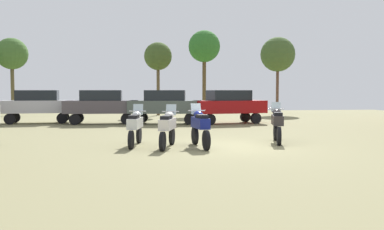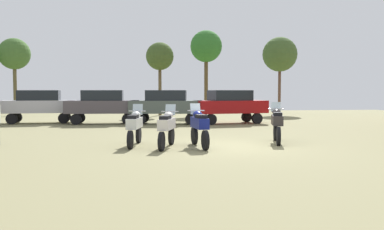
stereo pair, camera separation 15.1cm
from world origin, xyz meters
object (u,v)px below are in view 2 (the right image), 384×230
(car_4, at_px, (166,104))
(car_3, at_px, (230,104))
(motorcycle_1, at_px, (135,125))
(car_5, at_px, (103,104))
(motorcycle_4, at_px, (167,127))
(car_1, at_px, (39,104))
(tree_1, at_px, (206,47))
(tree_5, at_px, (160,57))
(motorcycle_7, at_px, (199,126))
(tree_2, at_px, (14,55))
(tree_3, at_px, (280,55))
(motorcycle_2, at_px, (277,123))

(car_4, bearing_deg, car_3, -86.56)
(motorcycle_1, bearing_deg, car_5, 110.75)
(motorcycle_4, bearing_deg, car_1, 136.27)
(tree_1, height_order, tree_5, tree_1)
(motorcycle_4, distance_m, motorcycle_7, 1.12)
(motorcycle_7, distance_m, tree_5, 19.52)
(tree_2, relative_size, tree_3, 0.93)
(motorcycle_2, relative_size, motorcycle_7, 0.98)
(motorcycle_2, distance_m, motorcycle_7, 3.16)
(car_3, distance_m, car_4, 3.80)
(tree_1, bearing_deg, motorcycle_2, -91.89)
(car_4, bearing_deg, motorcycle_2, -151.11)
(car_1, distance_m, tree_5, 11.13)
(car_1, height_order, car_5, same)
(motorcycle_1, relative_size, car_1, 0.50)
(car_1, xyz_separation_m, tree_2, (-3.82, 8.47, 3.71))
(motorcycle_1, bearing_deg, car_1, 127.28)
(tree_3, bearing_deg, tree_5, -173.31)
(car_3, distance_m, tree_5, 10.43)
(motorcycle_4, relative_size, car_3, 0.48)
(tree_2, bearing_deg, motorcycle_1, -63.99)
(car_1, bearing_deg, motorcycle_1, -157.58)
(car_5, distance_m, tree_3, 17.67)
(tree_2, distance_m, tree_3, 22.10)
(motorcycle_2, relative_size, car_4, 0.47)
(car_3, height_order, car_5, same)
(car_5, bearing_deg, motorcycle_1, -168.39)
(motorcycle_2, relative_size, tree_2, 0.34)
(motorcycle_1, bearing_deg, motorcycle_2, 11.54)
(car_3, xyz_separation_m, tree_2, (-15.25, 10.42, 3.71))
(car_5, bearing_deg, motorcycle_4, -163.53)
(car_5, relative_size, tree_5, 0.73)
(car_1, bearing_deg, car_4, -106.46)
(tree_1, distance_m, tree_2, 15.59)
(motorcycle_1, distance_m, car_4, 9.92)
(tree_5, bearing_deg, car_3, -67.98)
(motorcycle_7, height_order, tree_1, tree_1)
(motorcycle_7, xyz_separation_m, car_3, (3.39, 10.01, 0.44))
(motorcycle_4, xyz_separation_m, car_5, (-3.04, 10.87, 0.45))
(motorcycle_4, distance_m, tree_2, 23.43)
(motorcycle_1, relative_size, car_4, 0.49)
(car_5, relative_size, tree_2, 0.70)
(motorcycle_2, height_order, car_4, car_4)
(motorcycle_1, xyz_separation_m, car_5, (-1.95, 10.25, 0.45))
(motorcycle_7, height_order, car_5, car_5)
(motorcycle_1, bearing_deg, car_3, 69.12)
(tree_2, xyz_separation_m, tree_5, (11.57, -1.32, -0.17))
(motorcycle_2, relative_size, car_5, 0.49)
(motorcycle_1, relative_size, tree_2, 0.36)
(car_3, xyz_separation_m, car_5, (-7.55, 0.89, 0.00))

